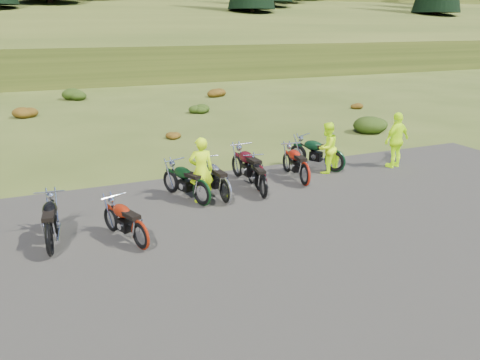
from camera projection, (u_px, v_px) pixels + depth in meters
name	position (u px, v px, depth m)	size (l,w,h in m)	color
ground	(280.00, 216.00, 11.92)	(300.00, 300.00, 0.00)	#3B4818
gravel_pad	(323.00, 249.00, 10.17)	(20.00, 12.00, 0.04)	black
hill_slope	(87.00, 64.00, 55.64)	(300.00, 46.00, 3.00)	#344416
hill_plateau	(61.00, 44.00, 108.10)	(300.00, 90.00, 9.17)	#344416
shrub_2	(25.00, 111.00, 24.04)	(1.30, 1.30, 0.77)	#682D0D
shrub_3	(76.00, 93.00, 29.72)	(1.56, 1.56, 0.92)	#1C330C
shrub_4	(172.00, 134.00, 19.75)	(0.77, 0.77, 0.45)	#682D0D
shrub_5	(198.00, 107.00, 25.42)	(1.03, 1.03, 0.61)	#1C330C
shrub_6	(215.00, 91.00, 31.09)	(1.30, 1.30, 0.77)	#682D0D
shrub_7	(372.00, 121.00, 21.02)	(1.56, 1.56, 0.92)	#1C330C
shrub_8	(355.00, 105.00, 26.79)	(0.77, 0.77, 0.45)	#682D0D
motorcycle_0	(52.00, 257.00, 9.83)	(2.03, 0.68, 1.06)	black
motorcycle_1	(142.00, 250.00, 10.10)	(1.87, 0.62, 0.98)	maroon
motorcycle_2	(202.00, 207.00, 12.50)	(2.06, 0.69, 1.08)	black
motorcycle_3	(226.00, 204.00, 12.66)	(2.04, 0.68, 1.07)	#9C9DA1
motorcycle_4	(260.00, 192.00, 13.55)	(2.24, 0.75, 1.17)	#4C0C14
motorcycle_5	(263.00, 199.00, 13.04)	(1.91, 0.64, 1.00)	black
motorcycle_6	(304.00, 186.00, 14.05)	(2.04, 0.68, 1.07)	#A11B0B
motorcycle_7	(334.00, 173.00, 15.33)	(2.12, 0.71, 1.11)	black
person_middle	(201.00, 171.00, 12.50)	(0.66, 0.43, 1.80)	#CBFE0D
person_right_a	(327.00, 149.00, 15.04)	(0.80, 0.63, 1.65)	#CBFE0D
person_right_b	(396.00, 141.00, 15.59)	(1.09, 0.45, 1.86)	#CBFE0D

